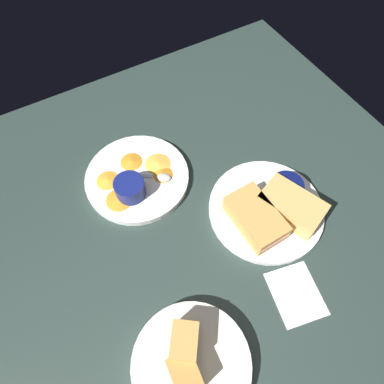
{
  "coord_description": "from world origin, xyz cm",
  "views": [
    {
      "loc": [
        -24.48,
        17.43,
        66.16
      ],
      "look_at": [
        7.71,
        -1.02,
        3.0
      ],
      "focal_mm": 31.27,
      "sensor_mm": 36.0,
      "label": 1
    }
  ],
  "objects_px": {
    "plate_sandwich_main": "(266,209)",
    "bread_basket_rear": "(190,363)",
    "spoon_by_dark_ramekin": "(266,206)",
    "sandwich_half_far": "(291,206)",
    "sandwich_half_near": "(255,218)",
    "plate_chips_companion": "(137,178)",
    "spoon_by_gravy_ramekin": "(158,177)",
    "ramekin_light_gravy": "(130,188)",
    "ramekin_dark_sauce": "(286,189)"
  },
  "relations": [
    {
      "from": "plate_sandwich_main",
      "to": "bread_basket_rear",
      "type": "height_order",
      "value": "bread_basket_rear"
    },
    {
      "from": "plate_sandwich_main",
      "to": "spoon_by_dark_ramekin",
      "type": "height_order",
      "value": "spoon_by_dark_ramekin"
    },
    {
      "from": "plate_sandwich_main",
      "to": "sandwich_half_far",
      "type": "distance_m",
      "value": 0.06
    },
    {
      "from": "spoon_by_dark_ramekin",
      "to": "sandwich_half_near",
      "type": "bearing_deg",
      "value": 113.3
    },
    {
      "from": "plate_sandwich_main",
      "to": "spoon_by_dark_ramekin",
      "type": "bearing_deg",
      "value": 9.2
    },
    {
      "from": "plate_chips_companion",
      "to": "spoon_by_dark_ramekin",
      "type": "bearing_deg",
      "value": -135.53
    },
    {
      "from": "spoon_by_dark_ramekin",
      "to": "spoon_by_gravy_ramekin",
      "type": "xyz_separation_m",
      "value": [
        0.18,
        0.17,
        0.0
      ]
    },
    {
      "from": "ramekin_light_gravy",
      "to": "spoon_by_gravy_ramekin",
      "type": "height_order",
      "value": "ramekin_light_gravy"
    },
    {
      "from": "plate_sandwich_main",
      "to": "bread_basket_rear",
      "type": "bearing_deg",
      "value": 121.51
    },
    {
      "from": "ramekin_dark_sauce",
      "to": "bread_basket_rear",
      "type": "relative_size",
      "value": 0.35
    },
    {
      "from": "sandwich_half_far",
      "to": "bread_basket_rear",
      "type": "xyz_separation_m",
      "value": [
        -0.15,
        0.33,
        -0.02
      ]
    },
    {
      "from": "ramekin_light_gravy",
      "to": "spoon_by_gravy_ramekin",
      "type": "xyz_separation_m",
      "value": [
        0.01,
        -0.07,
        -0.02
      ]
    },
    {
      "from": "plate_sandwich_main",
      "to": "ramekin_light_gravy",
      "type": "distance_m",
      "value": 0.3
    },
    {
      "from": "plate_sandwich_main",
      "to": "spoon_by_gravy_ramekin",
      "type": "height_order",
      "value": "spoon_by_gravy_ramekin"
    },
    {
      "from": "spoon_by_dark_ramekin",
      "to": "bread_basket_rear",
      "type": "xyz_separation_m",
      "value": [
        -0.18,
        0.29,
        0.0
      ]
    },
    {
      "from": "spoon_by_gravy_ramekin",
      "to": "sandwich_half_near",
      "type": "bearing_deg",
      "value": -148.42
    },
    {
      "from": "spoon_by_dark_ramekin",
      "to": "plate_sandwich_main",
      "type": "bearing_deg",
      "value": -170.8
    },
    {
      "from": "bread_basket_rear",
      "to": "spoon_by_gravy_ramekin",
      "type": "bearing_deg",
      "value": -18.74
    },
    {
      "from": "sandwich_half_far",
      "to": "plate_chips_companion",
      "type": "xyz_separation_m",
      "value": [
        0.25,
        0.25,
        -0.03
      ]
    },
    {
      "from": "sandwich_half_near",
      "to": "sandwich_half_far",
      "type": "relative_size",
      "value": 0.9
    },
    {
      "from": "plate_chips_companion",
      "to": "ramekin_light_gravy",
      "type": "distance_m",
      "value": 0.06
    },
    {
      "from": "ramekin_dark_sauce",
      "to": "spoon_by_gravy_ramekin",
      "type": "xyz_separation_m",
      "value": [
        0.18,
        0.22,
        -0.02
      ]
    },
    {
      "from": "plate_sandwich_main",
      "to": "ramekin_light_gravy",
      "type": "height_order",
      "value": "ramekin_light_gravy"
    },
    {
      "from": "plate_sandwich_main",
      "to": "plate_chips_companion",
      "type": "xyz_separation_m",
      "value": [
        0.22,
        0.21,
        0.0
      ]
    },
    {
      "from": "ramekin_light_gravy",
      "to": "bread_basket_rear",
      "type": "distance_m",
      "value": 0.36
    },
    {
      "from": "ramekin_dark_sauce",
      "to": "ramekin_light_gravy",
      "type": "height_order",
      "value": "ramekin_light_gravy"
    },
    {
      "from": "spoon_by_dark_ramekin",
      "to": "spoon_by_gravy_ramekin",
      "type": "height_order",
      "value": "same"
    },
    {
      "from": "sandwich_half_near",
      "to": "plate_chips_companion",
      "type": "height_order",
      "value": "sandwich_half_near"
    },
    {
      "from": "spoon_by_dark_ramekin",
      "to": "bread_basket_rear",
      "type": "height_order",
      "value": "bread_basket_rear"
    },
    {
      "from": "sandwich_half_far",
      "to": "spoon_by_dark_ramekin",
      "type": "bearing_deg",
      "value": 47.02
    },
    {
      "from": "sandwich_half_near",
      "to": "bread_basket_rear",
      "type": "distance_m",
      "value": 0.3
    },
    {
      "from": "sandwich_half_far",
      "to": "plate_chips_companion",
      "type": "bearing_deg",
      "value": 44.84
    },
    {
      "from": "spoon_by_dark_ramekin",
      "to": "plate_chips_companion",
      "type": "xyz_separation_m",
      "value": [
        0.21,
        0.21,
        -0.01
      ]
    },
    {
      "from": "sandwich_half_far",
      "to": "bread_basket_rear",
      "type": "bearing_deg",
      "value": 114.32
    },
    {
      "from": "spoon_by_dark_ramekin",
      "to": "spoon_by_gravy_ramekin",
      "type": "distance_m",
      "value": 0.25
    },
    {
      "from": "ramekin_dark_sauce",
      "to": "spoon_by_gravy_ramekin",
      "type": "bearing_deg",
      "value": 51.88
    },
    {
      "from": "sandwich_half_near",
      "to": "ramekin_light_gravy",
      "type": "relative_size",
      "value": 2.02
    },
    {
      "from": "sandwich_half_near",
      "to": "plate_chips_companion",
      "type": "bearing_deg",
      "value": 35.38
    },
    {
      "from": "plate_sandwich_main",
      "to": "spoon_by_gravy_ramekin",
      "type": "bearing_deg",
      "value": 42.22
    },
    {
      "from": "plate_chips_companion",
      "to": "bread_basket_rear",
      "type": "height_order",
      "value": "bread_basket_rear"
    },
    {
      "from": "plate_chips_companion",
      "to": "bread_basket_rear",
      "type": "bearing_deg",
      "value": 168.07
    },
    {
      "from": "ramekin_light_gravy",
      "to": "spoon_by_gravy_ramekin",
      "type": "bearing_deg",
      "value": -85.07
    },
    {
      "from": "sandwich_half_far",
      "to": "ramekin_dark_sauce",
      "type": "bearing_deg",
      "value": -25.08
    },
    {
      "from": "sandwich_half_far",
      "to": "plate_chips_companion",
      "type": "distance_m",
      "value": 0.35
    },
    {
      "from": "plate_sandwich_main",
      "to": "spoon_by_gravy_ramekin",
      "type": "relative_size",
      "value": 2.84
    },
    {
      "from": "plate_chips_companion",
      "to": "sandwich_half_far",
      "type": "bearing_deg",
      "value": -135.16
    },
    {
      "from": "sandwich_half_far",
      "to": "spoon_by_gravy_ramekin",
      "type": "relative_size",
      "value": 1.69
    },
    {
      "from": "plate_sandwich_main",
      "to": "sandwich_half_far",
      "type": "bearing_deg",
      "value": -130.55
    },
    {
      "from": "plate_sandwich_main",
      "to": "sandwich_half_far",
      "type": "xyz_separation_m",
      "value": [
        -0.03,
        -0.04,
        0.03
      ]
    },
    {
      "from": "plate_sandwich_main",
      "to": "bread_basket_rear",
      "type": "distance_m",
      "value": 0.34
    }
  ]
}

